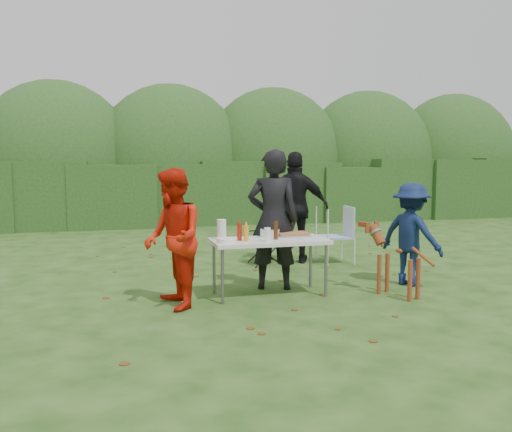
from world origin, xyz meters
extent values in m
plane|color=#1E4211|center=(0.00, 0.00, 0.00)|extent=(80.00, 80.00, 0.00)
cube|color=#23471C|center=(0.00, 8.00, 0.85)|extent=(22.00, 1.40, 1.70)
ellipsoid|color=#3D6628|center=(0.00, 9.60, 1.60)|extent=(20.00, 2.60, 3.20)
cube|color=silver|center=(0.23, 0.01, 0.71)|extent=(1.50, 0.70, 0.05)
cylinder|color=slate|center=(-0.45, -0.27, 0.34)|extent=(0.04, 0.04, 0.69)
cylinder|color=slate|center=(0.91, -0.27, 0.34)|extent=(0.04, 0.04, 0.69)
cylinder|color=slate|center=(-0.45, 0.29, 0.34)|extent=(0.04, 0.04, 0.69)
cylinder|color=slate|center=(0.91, 0.29, 0.34)|extent=(0.04, 0.04, 0.69)
imported|color=black|center=(0.38, 0.35, 0.95)|extent=(0.80, 0.64, 1.91)
imported|color=red|center=(-1.05, -0.28, 0.84)|extent=(0.74, 0.89, 1.68)
imported|color=black|center=(1.30, 2.06, 0.95)|extent=(1.21, 0.89, 1.90)
imported|color=#0D1C43|center=(2.32, 0.05, 0.72)|extent=(0.91, 1.08, 1.44)
cube|color=#B7B7BA|center=(0.60, 0.18, 0.75)|extent=(0.45, 0.30, 0.02)
cube|color=#A1643D|center=(0.60, 0.18, 0.78)|extent=(0.40, 0.26, 0.04)
cylinder|color=orange|center=(-0.10, -0.08, 0.84)|extent=(0.06, 0.06, 0.20)
cylinder|color=maroon|center=(-0.17, 0.00, 0.85)|extent=(0.06, 0.06, 0.22)
cylinder|color=#47230F|center=(0.30, -0.03, 0.86)|extent=(0.06, 0.06, 0.24)
cylinder|color=white|center=(-0.38, 0.15, 0.87)|extent=(0.12, 0.12, 0.26)
cylinder|color=white|center=(0.14, -0.21, 0.83)|extent=(0.08, 0.08, 0.18)
cylinder|color=silver|center=(0.30, 0.23, 0.79)|extent=(0.26, 0.26, 0.10)
cylinder|color=white|center=(-0.36, -0.10, 0.77)|extent=(0.24, 0.24, 0.05)
camera|label=1|loc=(-1.74, -6.65, 1.77)|focal=38.00mm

